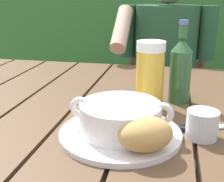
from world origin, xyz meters
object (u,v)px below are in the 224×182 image
bread_roll (145,134)px  beer_bottle (180,69)px  soup_bowl (120,117)px  beer_glass (150,74)px  water_glass_small (202,124)px  table_knife (192,128)px  chair_near_diner (164,95)px  serving_plate (120,133)px  person_eating (164,65)px

bread_roll → beer_bottle: bearing=78.5°
soup_bowl → beer_glass: (0.05, 0.20, 0.05)m
water_glass_small → table_knife: 0.05m
chair_near_diner → bread_roll: (-0.00, -1.20, 0.32)m
serving_plate → beer_bottle: 0.30m
soup_bowl → water_glass_small: size_ratio=3.30×
person_eating → beer_bottle: (0.07, -0.67, 0.14)m
bread_roll → beer_bottle: beer_bottle is taller
soup_bowl → bread_roll: (0.06, -0.07, -0.00)m
serving_plate → water_glass_small: water_glass_small is taller
person_eating → bread_roll: person_eating is taller
chair_near_diner → water_glass_small: bearing=-84.2°
chair_near_diner → water_glass_small: (0.11, -1.10, 0.31)m
serving_plate → bread_roll: 0.10m
bread_roll → beer_glass: bearing=93.3°
chair_near_diner → serving_plate: size_ratio=3.64×
chair_near_diner → beer_bottle: (0.06, -0.87, 0.37)m
person_eating → beer_glass: 0.74m
soup_bowl → beer_glass: bearing=77.0°
soup_bowl → water_glass_small: bearing=9.2°
bread_roll → table_knife: bearing=54.7°
soup_bowl → beer_bottle: bearing=63.3°
chair_near_diner → beer_glass: size_ratio=5.40×
beer_glass → table_knife: beer_glass is taller
serving_plate → table_knife: bearing=22.1°
chair_near_diner → beer_bottle: bearing=-85.9°
bread_roll → table_knife: (0.10, 0.13, -0.04)m
person_eating → bread_roll: (-0.00, -1.00, 0.09)m
person_eating → bread_roll: size_ratio=9.07×
chair_near_diner → bread_roll: chair_near_diner is taller
bread_roll → table_knife: 0.17m
table_knife → beer_glass: bearing=129.5°
beer_bottle → serving_plate: bearing=-116.7°
serving_plate → soup_bowl: soup_bowl is taller
serving_plate → water_glass_small: bearing=9.2°
table_knife → person_eating: bearing=96.3°
water_glass_small → chair_near_diner: bearing=95.8°
beer_bottle → table_knife: size_ratio=1.42×
person_eating → beer_bottle: 0.69m
beer_glass → table_knife: 0.20m
chair_near_diner → serving_plate: 1.16m
bread_roll → water_glass_small: size_ratio=1.94×
beer_glass → water_glass_small: (0.13, -0.17, -0.06)m
bread_roll → beer_glass: size_ratio=0.74×
beer_glass → water_glass_small: beer_glass is taller
water_glass_small → table_knife: water_glass_small is taller
serving_plate → beer_bottle: bearing=63.3°
beer_glass → serving_plate: bearing=-103.0°
chair_near_diner → serving_plate: bearing=-93.3°
chair_near_diner → beer_glass: (-0.02, -0.93, 0.37)m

